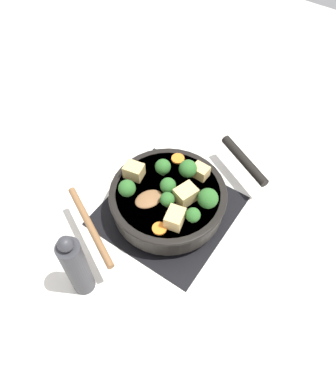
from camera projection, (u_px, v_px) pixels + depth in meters
ground_plane at (168, 211)px, 0.96m from camera, size 2.40×2.40×0.00m
front_burner_grate at (168, 209)px, 0.95m from camera, size 0.31×0.31×0.03m
skillet_pan at (169, 198)px, 0.92m from camera, size 0.33×0.39×0.06m
wooden_spoon at (117, 214)px, 0.85m from camera, size 0.21×0.23×0.02m
tofu_cube_center_large at (186, 195)px, 0.87m from camera, size 0.05×0.06×0.04m
tofu_cube_near_handle at (200, 171)px, 0.91m from camera, size 0.04×0.03×0.03m
tofu_cube_east_chunk at (134, 171)px, 0.91m from camera, size 0.05×0.04×0.04m
tofu_cube_west_chunk at (175, 218)px, 0.83m from camera, size 0.05×0.05×0.04m
broccoli_floret_near_spoon at (167, 199)px, 0.85m from camera, size 0.03×0.03×0.04m
broccoli_floret_center_top at (127, 188)px, 0.87m from camera, size 0.04×0.04×0.05m
broccoli_floret_east_rim at (163, 167)px, 0.90m from camera, size 0.04×0.04×0.05m
broccoli_floret_west_rim at (193, 215)px, 0.83m from camera, size 0.03×0.03×0.04m
broccoli_floret_north_edge at (169, 186)px, 0.87m from camera, size 0.04×0.04×0.05m
broccoli_floret_south_cluster at (188, 169)px, 0.90m from camera, size 0.04×0.04×0.05m
broccoli_floret_mid_floret at (208, 199)px, 0.85m from camera, size 0.05×0.05×0.05m
carrot_slice_orange_thin at (178, 159)px, 0.95m from camera, size 0.03×0.03×0.01m
carrot_slice_near_center at (190, 166)px, 0.94m from camera, size 0.03×0.03×0.01m
carrot_slice_edge_slice at (159, 228)px, 0.83m from camera, size 0.03×0.03×0.01m
pepper_mill at (76, 266)px, 0.77m from camera, size 0.05×0.05×0.21m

